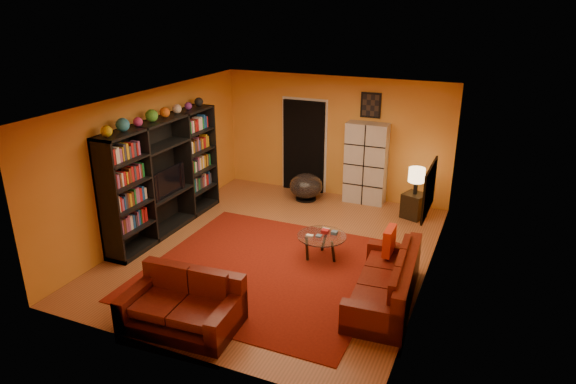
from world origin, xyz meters
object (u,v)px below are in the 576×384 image
at_px(entertainment_unit, 164,176).
at_px(side_table, 414,206).
at_px(storage_cabinet, 366,163).
at_px(table_lamp, 417,176).
at_px(loveseat, 184,304).
at_px(bowl_chair, 306,186).
at_px(sofa, 389,284).
at_px(coffee_table, 322,238).
at_px(tv, 165,181).

distance_m(entertainment_unit, side_table, 4.86).
distance_m(storage_cabinet, table_lamp, 1.21).
distance_m(loveseat, table_lamp, 5.28).
bearing_deg(table_lamp, entertainment_unit, -150.35).
bearing_deg(entertainment_unit, loveseat, -50.22).
height_order(entertainment_unit, bowl_chair, entertainment_unit).
distance_m(bowl_chair, table_lamp, 2.38).
bearing_deg(table_lamp, bowl_chair, 179.01).
bearing_deg(entertainment_unit, table_lamp, 29.65).
relative_size(sofa, storage_cabinet, 1.19).
height_order(loveseat, coffee_table, loveseat).
relative_size(loveseat, coffee_table, 1.92).
bearing_deg(side_table, table_lamp, 63.43).
bearing_deg(bowl_chair, entertainment_unit, -127.53).
height_order(sofa, coffee_table, sofa).
height_order(coffee_table, side_table, side_table).
relative_size(entertainment_unit, sofa, 1.47).
height_order(storage_cabinet, table_lamp, storage_cabinet).
xyz_separation_m(loveseat, storage_cabinet, (1.03, 5.22, 0.57)).
relative_size(tv, side_table, 1.77).
bearing_deg(coffee_table, storage_cabinet, 90.62).
xyz_separation_m(loveseat, table_lamp, (2.15, 4.79, 0.59)).
height_order(tv, bowl_chair, tv).
relative_size(tv, loveseat, 0.57).
height_order(coffee_table, storage_cabinet, storage_cabinet).
bearing_deg(bowl_chair, side_table, -0.99).
bearing_deg(storage_cabinet, coffee_table, -89.73).
relative_size(coffee_table, side_table, 1.63).
relative_size(tv, sofa, 0.43).
xyz_separation_m(tv, sofa, (4.36, -0.79, -0.69)).
relative_size(entertainment_unit, tv, 3.38).
bearing_deg(side_table, entertainment_unit, -150.35).
relative_size(entertainment_unit, coffee_table, 3.68).
height_order(bowl_chair, table_lamp, table_lamp).
bearing_deg(loveseat, sofa, -59.99).
bearing_deg(bowl_chair, sofa, -51.78).
distance_m(entertainment_unit, sofa, 4.55).
bearing_deg(storage_cabinet, bowl_chair, -162.17).
height_order(sofa, loveseat, same).
height_order(loveseat, table_lamp, table_lamp).
bearing_deg(sofa, side_table, 90.38).
height_order(loveseat, side_table, loveseat).
xyz_separation_m(side_table, table_lamp, (0.00, 0.00, 0.63)).
bearing_deg(table_lamp, tv, -149.55).
height_order(tv, coffee_table, tv).
xyz_separation_m(storage_cabinet, bowl_chair, (-1.19, -0.39, -0.55)).
relative_size(sofa, loveseat, 1.31).
relative_size(loveseat, table_lamp, 2.95).
distance_m(entertainment_unit, storage_cabinet, 4.14).
height_order(tv, loveseat, tv).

